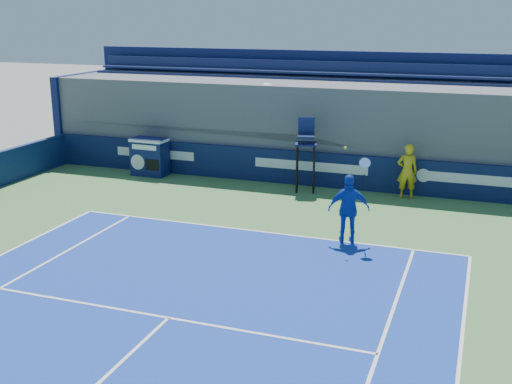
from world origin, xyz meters
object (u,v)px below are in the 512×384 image
(ball_person, at_px, (407,171))
(tennis_player, at_px, (349,209))
(match_clock, at_px, (150,156))
(umpire_chair, at_px, (306,147))

(ball_person, height_order, tennis_player, tennis_player)
(ball_person, xyz_separation_m, tennis_player, (-0.91, -4.74, 0.02))
(ball_person, relative_size, tennis_player, 0.69)
(match_clock, distance_m, tennis_player, 9.58)
(ball_person, relative_size, umpire_chair, 0.72)
(umpire_chair, xyz_separation_m, tennis_player, (2.40, -4.48, -0.60))
(ball_person, xyz_separation_m, match_clock, (-9.29, -0.10, -0.16))
(umpire_chair, bearing_deg, match_clock, 178.50)
(umpire_chair, distance_m, tennis_player, 5.12)
(ball_person, bearing_deg, tennis_player, 65.24)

